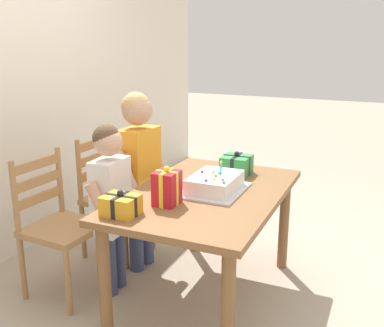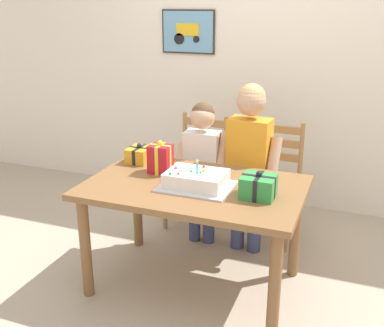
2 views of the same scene
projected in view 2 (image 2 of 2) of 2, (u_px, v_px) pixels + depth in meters
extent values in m
plane|color=tan|center=(194.00, 284.00, 3.16)|extent=(20.00, 20.00, 0.00)
cube|color=silver|center=(258.00, 62.00, 4.16)|extent=(6.40, 0.08, 2.60)
cube|color=#332823|center=(188.00, 32.00, 4.25)|extent=(0.51, 0.02, 0.39)
cube|color=#669EC6|center=(188.00, 32.00, 4.24)|extent=(0.48, 0.01, 0.36)
cube|color=gold|center=(188.00, 30.00, 4.23)|extent=(0.22, 0.01, 0.11)
cylinder|color=black|center=(179.00, 39.00, 4.29)|extent=(0.10, 0.01, 0.10)
cylinder|color=black|center=(196.00, 39.00, 4.23)|extent=(0.06, 0.01, 0.06)
cube|color=brown|center=(194.00, 187.00, 2.93)|extent=(1.36, 0.87, 0.04)
cylinder|color=brown|center=(85.00, 248.00, 2.94)|extent=(0.07, 0.07, 0.68)
cylinder|color=brown|center=(274.00, 287.00, 2.53)|extent=(0.07, 0.07, 0.68)
cylinder|color=brown|center=(137.00, 205.00, 3.56)|extent=(0.07, 0.07, 0.68)
cylinder|color=brown|center=(295.00, 230.00, 3.16)|extent=(0.07, 0.07, 0.68)
cube|color=silver|center=(196.00, 186.00, 2.88)|extent=(0.44, 0.34, 0.01)
cube|color=white|center=(196.00, 179.00, 2.86)|extent=(0.36, 0.26, 0.09)
cylinder|color=#33ADE5|center=(197.00, 168.00, 2.80)|extent=(0.01, 0.01, 0.07)
sphere|color=yellow|center=(197.00, 161.00, 2.79)|extent=(0.02, 0.02, 0.02)
sphere|color=red|center=(178.00, 173.00, 2.80)|extent=(0.01, 0.01, 0.01)
sphere|color=red|center=(204.00, 167.00, 2.92)|extent=(0.02, 0.02, 0.02)
sphere|color=green|center=(170.00, 174.00, 2.80)|extent=(0.02, 0.02, 0.02)
sphere|color=yellow|center=(204.00, 170.00, 2.85)|extent=(0.02, 0.02, 0.02)
sphere|color=green|center=(191.00, 171.00, 2.84)|extent=(0.02, 0.02, 0.02)
sphere|color=purple|center=(176.00, 168.00, 2.89)|extent=(0.02, 0.02, 0.02)
sphere|color=green|center=(200.00, 172.00, 2.82)|extent=(0.01, 0.01, 0.01)
sphere|color=yellow|center=(182.00, 171.00, 2.85)|extent=(0.01, 0.01, 0.01)
cube|color=#2D8E42|center=(258.00, 186.00, 2.72)|extent=(0.19, 0.18, 0.13)
cube|color=black|center=(258.00, 186.00, 2.72)|extent=(0.20, 0.02, 0.13)
cube|color=black|center=(258.00, 186.00, 2.72)|extent=(0.02, 0.19, 0.13)
sphere|color=black|center=(259.00, 174.00, 2.70)|extent=(0.04, 0.04, 0.04)
cube|color=red|center=(161.00, 159.00, 3.10)|extent=(0.14, 0.13, 0.19)
cube|color=yellow|center=(161.00, 159.00, 3.10)|extent=(0.15, 0.02, 0.20)
cube|color=yellow|center=(161.00, 159.00, 3.10)|extent=(0.02, 0.13, 0.20)
sphere|color=yellow|center=(160.00, 143.00, 3.07)|extent=(0.04, 0.04, 0.04)
cube|color=gold|center=(140.00, 155.00, 3.33)|extent=(0.15, 0.18, 0.10)
cube|color=black|center=(140.00, 155.00, 3.33)|extent=(0.16, 0.02, 0.11)
cube|color=black|center=(140.00, 155.00, 3.33)|extent=(0.02, 0.19, 0.11)
sphere|color=black|center=(139.00, 146.00, 3.31)|extent=(0.04, 0.04, 0.04)
cube|color=#A87A4C|center=(195.00, 175.00, 3.87)|extent=(0.45, 0.45, 0.04)
cylinder|color=#A87A4C|center=(207.00, 213.00, 3.71)|extent=(0.04, 0.04, 0.43)
cylinder|color=#A87A4C|center=(165.00, 205.00, 3.86)|extent=(0.04, 0.04, 0.43)
cylinder|color=#A87A4C|center=(224.00, 196.00, 4.04)|extent=(0.04, 0.04, 0.43)
cylinder|color=#A87A4C|center=(185.00, 189.00, 4.19)|extent=(0.04, 0.04, 0.43)
cylinder|color=#A87A4C|center=(226.00, 143.00, 3.88)|extent=(0.04, 0.04, 0.45)
cylinder|color=#A87A4C|center=(185.00, 138.00, 4.03)|extent=(0.04, 0.04, 0.45)
cube|color=#A87A4C|center=(205.00, 148.00, 3.98)|extent=(0.36, 0.05, 0.06)
cube|color=#A87A4C|center=(205.00, 135.00, 3.94)|extent=(0.36, 0.05, 0.06)
cube|color=#A87A4C|center=(205.00, 122.00, 3.90)|extent=(0.36, 0.05, 0.06)
cube|color=#A87A4C|center=(270.00, 185.00, 3.66)|extent=(0.44, 0.44, 0.04)
cylinder|color=#A87A4C|center=(287.00, 226.00, 3.50)|extent=(0.04, 0.04, 0.43)
cylinder|color=#A87A4C|center=(238.00, 217.00, 3.64)|extent=(0.04, 0.04, 0.43)
cylinder|color=#A87A4C|center=(297.00, 207.00, 3.83)|extent=(0.04, 0.04, 0.43)
cylinder|color=#A87A4C|center=(252.00, 199.00, 3.97)|extent=(0.04, 0.04, 0.43)
cylinder|color=#A87A4C|center=(301.00, 151.00, 3.68)|extent=(0.04, 0.04, 0.45)
cylinder|color=#A87A4C|center=(254.00, 145.00, 3.82)|extent=(0.04, 0.04, 0.45)
cube|color=#A87A4C|center=(277.00, 156.00, 3.77)|extent=(0.36, 0.04, 0.06)
cube|color=#A87A4C|center=(278.00, 143.00, 3.73)|extent=(0.36, 0.04, 0.06)
cube|color=#A87A4C|center=(279.00, 129.00, 3.70)|extent=(0.36, 0.04, 0.06)
cylinder|color=#38426B|center=(255.00, 222.00, 3.51)|extent=(0.10, 0.10, 0.48)
cylinder|color=#38426B|center=(238.00, 219.00, 3.56)|extent=(0.10, 0.10, 0.48)
cube|color=orange|center=(249.00, 156.00, 3.37)|extent=(0.31, 0.20, 0.55)
cylinder|color=tan|center=(273.00, 163.00, 3.27)|extent=(0.09, 0.23, 0.37)
cylinder|color=tan|center=(223.00, 156.00, 3.42)|extent=(0.09, 0.23, 0.37)
sphere|color=tan|center=(251.00, 101.00, 3.24)|extent=(0.21, 0.21, 0.21)
sphere|color=tan|center=(252.00, 98.00, 3.24)|extent=(0.20, 0.20, 0.20)
cylinder|color=#38426B|center=(209.00, 218.00, 3.65)|extent=(0.09, 0.09, 0.42)
cylinder|color=#38426B|center=(195.00, 216.00, 3.68)|extent=(0.09, 0.09, 0.42)
cube|color=white|center=(202.00, 162.00, 3.52)|extent=(0.27, 0.17, 0.48)
cylinder|color=tan|center=(222.00, 168.00, 3.45)|extent=(0.08, 0.20, 0.32)
cylinder|color=tan|center=(180.00, 163.00, 3.54)|extent=(0.08, 0.20, 0.32)
sphere|color=tan|center=(203.00, 117.00, 3.40)|extent=(0.18, 0.18, 0.18)
sphere|color=brown|center=(203.00, 114.00, 3.41)|extent=(0.17, 0.17, 0.17)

